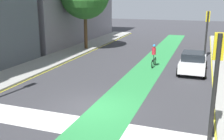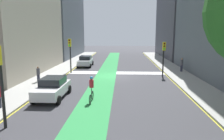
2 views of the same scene
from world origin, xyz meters
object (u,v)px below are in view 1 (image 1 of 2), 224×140
traffic_signal_near_right (217,69)px  traffic_signal_far_right (207,26)px  cyclist_in_lane (154,55)px  car_white_right_far (193,62)px

traffic_signal_near_right → traffic_signal_far_right: (-0.37, 15.83, 0.04)m
traffic_signal_near_right → traffic_signal_far_right: traffic_signal_far_right is taller
traffic_signal_far_right → cyclist_in_lane: traffic_signal_far_right is taller
car_white_right_far → traffic_signal_near_right: bearing=-83.7°
traffic_signal_near_right → cyclist_in_lane: traffic_signal_near_right is taller
cyclist_in_lane → traffic_signal_far_right: bearing=50.3°
car_white_right_far → traffic_signal_far_right: bearing=81.7°
traffic_signal_near_right → car_white_right_far: 10.70m
car_white_right_far → cyclist_in_lane: (-3.09, 0.74, 0.17)m
traffic_signal_near_right → cyclist_in_lane: bearing=110.8°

